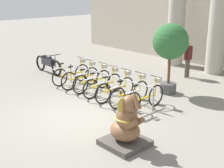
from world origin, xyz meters
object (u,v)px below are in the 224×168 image
bicycle_2 (93,80)px  motorcycle (48,63)px  bicycle_5 (130,92)px  person_pedestrian (188,56)px  bicycle_6 (146,97)px  potted_tree (170,44)px  bicycle_0 (72,73)px  bicycle_1 (81,77)px  bicycle_3 (103,84)px  bicycle_4 (116,88)px  elephant_statue (126,126)px

bicycle_2 → motorcycle: bicycle_2 is taller
bicycle_5 → motorcycle: bicycle_5 is taller
bicycle_2 → motorcycle: (-3.34, 0.13, 0.05)m
motorcycle → person_pedestrian: 6.19m
bicycle_5 → bicycle_6: bearing=2.0°
bicycle_5 → bicycle_6: same height
person_pedestrian → potted_tree: (0.77, -2.31, 0.86)m
bicycle_6 → bicycle_0: bearing=-179.4°
bicycle_1 → bicycle_5: size_ratio=1.00×
bicycle_3 → bicycle_2: bearing=175.7°
bicycle_2 → bicycle_5: bearing=-0.3°
potted_tree → bicycle_5: bearing=-93.2°
motorcycle → person_pedestrian: size_ratio=1.30×
bicycle_6 → potted_tree: potted_tree is taller
bicycle_2 → bicycle_1: bearing=-175.0°
bicycle_2 → potted_tree: potted_tree is taller
bicycle_2 → motorcycle: size_ratio=0.87×
bicycle_1 → bicycle_2: (0.65, 0.06, 0.00)m
bicycle_0 → bicycle_1: bearing=-2.5°
bicycle_0 → motorcycle: 2.04m
bicycle_0 → bicycle_6: size_ratio=1.00×
bicycle_2 → bicycle_4: 1.31m
elephant_statue → potted_tree: size_ratio=0.61×
bicycle_1 → person_pedestrian: bearing=65.4°
bicycle_4 → bicycle_6: bearing=2.6°
potted_tree → bicycle_6: bearing=-73.7°
bicycle_4 → person_pedestrian: size_ratio=1.13×
elephant_statue → bicycle_1: bearing=155.4°
bicycle_0 → elephant_statue: size_ratio=1.16×
bicycle_1 → motorcycle: 2.70m
bicycle_4 → potted_tree: potted_tree is taller
bicycle_6 → motorcycle: (-5.96, 0.12, 0.05)m
bicycle_1 → potted_tree: 3.62m
bicycle_5 → potted_tree: bearing=86.8°
elephant_statue → bicycle_4: bearing=141.1°
bicycle_3 → bicycle_4: size_ratio=1.00×
bicycle_2 → elephant_statue: (3.89, -2.13, 0.11)m
person_pedestrian → bicycle_4: bearing=-89.9°
bicycle_2 → bicycle_3: (0.65, -0.05, 0.00)m
bicycle_2 → person_pedestrian: 4.43m
bicycle_3 → bicycle_4: 0.65m
bicycle_1 → bicycle_2: same height
bicycle_4 → bicycle_6: 1.31m
bicycle_2 → person_pedestrian: size_ratio=1.13×
bicycle_1 → elephant_statue: 4.99m
bicycle_2 → potted_tree: size_ratio=0.71×
bicycle_0 → bicycle_1: 0.65m
bicycle_4 → potted_tree: size_ratio=0.71×
bicycle_5 → bicycle_1: bearing=-179.0°
bicycle_6 → motorcycle: 5.96m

